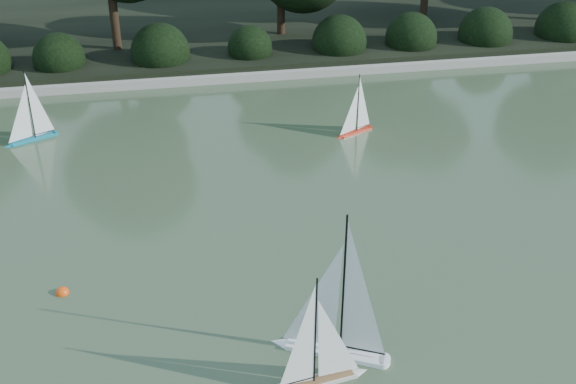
{
  "coord_description": "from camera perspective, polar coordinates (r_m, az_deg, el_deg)",
  "views": [
    {
      "loc": [
        -2.21,
        -6.07,
        5.43
      ],
      "look_at": [
        -0.55,
        2.47,
        0.7
      ],
      "focal_mm": 45.0,
      "sensor_mm": 36.0,
      "label": 1
    }
  ],
  "objects": [
    {
      "name": "sailboat_teal",
      "position": [
        13.83,
        -19.89,
        4.64
      ],
      "size": [
        0.96,
        0.6,
        1.4
      ],
      "color": "#127A90",
      "rests_on": "ground"
    },
    {
      "name": "ground",
      "position": [
        8.44,
        7.05,
        -11.79
      ],
      "size": [
        80.0,
        80.0,
        0.0
      ],
      "primitive_type": "plane",
      "color": "#2F4328",
      "rests_on": "ground"
    },
    {
      "name": "race_buoy",
      "position": [
        9.55,
        -17.39,
        -7.64
      ],
      "size": [
        0.17,
        0.17,
        0.17
      ],
      "primitive_type": "sphere",
      "color": "#F34A0C",
      "rests_on": "ground"
    },
    {
      "name": "pond_coping",
      "position": [
        16.14,
        -2.52,
        9.19
      ],
      "size": [
        40.0,
        0.35,
        0.18
      ],
      "primitive_type": "cube",
      "color": "gray",
      "rests_on": "ground"
    },
    {
      "name": "sailboat_white_b",
      "position": [
        7.78,
        2.94,
        -13.47
      ],
      "size": [
        1.08,
        0.33,
        1.46
      ],
      "color": "silver",
      "rests_on": "ground"
    },
    {
      "name": "far_bank",
      "position": [
        19.91,
        -4.32,
        13.08
      ],
      "size": [
        40.0,
        8.0,
        0.3
      ],
      "primitive_type": "cube",
      "color": "black",
      "rests_on": "ground"
    },
    {
      "name": "shrub_hedge",
      "position": [
        16.87,
        -3.02,
        11.33
      ],
      "size": [
        29.1,
        1.1,
        1.1
      ],
      "color": "black",
      "rests_on": "ground"
    },
    {
      "name": "sailboat_white_a",
      "position": [
        8.09,
        3.08,
        -10.91
      ],
      "size": [
        1.3,
        0.8,
        1.88
      ],
      "color": "white",
      "rests_on": "ground"
    },
    {
      "name": "sailboat_orange",
      "position": [
        13.38,
        5.18,
        5.36
      ],
      "size": [
        0.83,
        0.51,
        1.21
      ],
      "color": "red",
      "rests_on": "ground"
    }
  ]
}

